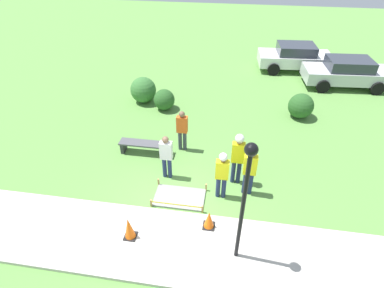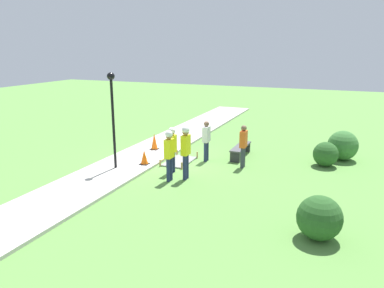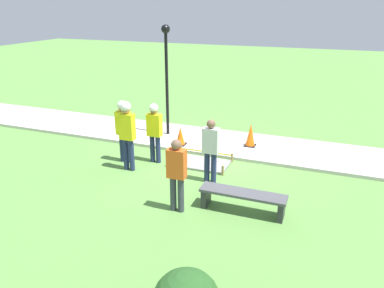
{
  "view_description": "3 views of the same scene",
  "coord_description": "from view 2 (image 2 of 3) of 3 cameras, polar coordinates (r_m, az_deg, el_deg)",
  "views": [
    {
      "loc": [
        1.28,
        -5.89,
        7.02
      ],
      "look_at": [
        0.02,
        2.19,
        1.01
      ],
      "focal_mm": 28.0,
      "sensor_mm": 36.0,
      "label": 1
    },
    {
      "loc": [
        13.11,
        6.71,
        4.58
      ],
      "look_at": [
        0.43,
        1.42,
        0.99
      ],
      "focal_mm": 35.0,
      "sensor_mm": 36.0,
      "label": 2
    },
    {
      "loc": [
        -3.38,
        9.81,
        4.33
      ],
      "look_at": [
        -0.25,
        1.61,
        0.99
      ],
      "focal_mm": 35.0,
      "sensor_mm": 36.0,
      "label": 3
    }
  ],
  "objects": [
    {
      "name": "ground_plane",
      "position": [
        15.42,
        -4.25,
        -2.65
      ],
      "size": [
        60.0,
        60.0,
        0.0
      ],
      "primitive_type": "plane",
      "color": "#5B8E42"
    },
    {
      "name": "sidewalk",
      "position": [
        15.94,
        -7.97,
        -1.99
      ],
      "size": [
        28.0,
        2.32,
        0.1
      ],
      "color": "#BCB7AD",
      "rests_on": "ground_plane"
    },
    {
      "name": "wet_concrete_patch",
      "position": [
        15.27,
        -1.95,
        -2.66
      ],
      "size": [
        1.63,
        0.99,
        0.28
      ],
      "color": "gray",
      "rests_on": "ground_plane"
    },
    {
      "name": "traffic_cone_near_patch",
      "position": [
        16.79,
        -5.76,
        0.38
      ],
      "size": [
        0.34,
        0.34,
        0.72
      ],
      "color": "black",
      "rests_on": "sidewalk"
    },
    {
      "name": "traffic_cone_far_patch",
      "position": [
        14.73,
        -7.28,
        -2.0
      ],
      "size": [
        0.34,
        0.34,
        0.58
      ],
      "color": "black",
      "rests_on": "sidewalk"
    },
    {
      "name": "park_bench",
      "position": [
        16.06,
        7.42,
        -0.76
      ],
      "size": [
        1.88,
        0.44,
        0.48
      ],
      "color": "#2D2D33",
      "rests_on": "ground_plane"
    },
    {
      "name": "worker_supervisor",
      "position": [
        13.05,
        -0.97,
        -0.46
      ],
      "size": [
        0.4,
        0.28,
        1.93
      ],
      "color": "navy",
      "rests_on": "ground_plane"
    },
    {
      "name": "worker_assistant",
      "position": [
        13.77,
        -3.07,
        -0.32
      ],
      "size": [
        0.4,
        0.25,
        1.73
      ],
      "color": "navy",
      "rests_on": "ground_plane"
    },
    {
      "name": "worker_trainee",
      "position": [
        12.92,
        -3.49,
        -1.06
      ],
      "size": [
        0.4,
        0.26,
        1.81
      ],
      "color": "navy",
      "rests_on": "ground_plane"
    },
    {
      "name": "bystander_in_orange_shirt",
      "position": [
        14.52,
        7.83,
        0.03
      ],
      "size": [
        0.4,
        0.22,
        1.67
      ],
      "color": "#383D47",
      "rests_on": "ground_plane"
    },
    {
      "name": "bystander_in_gray_shirt",
      "position": [
        15.21,
        2.2,
        0.81
      ],
      "size": [
        0.4,
        0.22,
        1.67
      ],
      "color": "navy",
      "rests_on": "ground_plane"
    },
    {
      "name": "lamppost_near",
      "position": [
        14.04,
        -12.03,
        5.72
      ],
      "size": [
        0.28,
        0.28,
        3.58
      ],
      "color": "black",
      "rests_on": "sidewalk"
    },
    {
      "name": "shrub_rounded_near",
      "position": [
        15.56,
        19.69,
        -1.47
      ],
      "size": [
        0.97,
        0.97,
        0.97
      ],
      "color": "#285623",
      "rests_on": "ground_plane"
    },
    {
      "name": "shrub_rounded_mid",
      "position": [
        9.74,
        18.85,
        -10.61
      ],
      "size": [
        1.1,
        1.1,
        1.1
      ],
      "color": "#285623",
      "rests_on": "ground_plane"
    },
    {
      "name": "shrub_rounded_far",
      "position": [
        16.64,
        21.99,
        -0.21
      ],
      "size": [
        1.23,
        1.23,
        1.23
      ],
      "color": "#387033",
      "rests_on": "ground_plane"
    }
  ]
}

